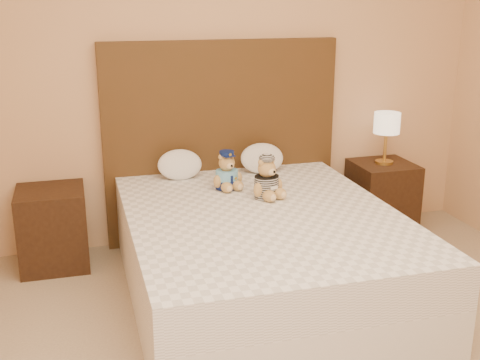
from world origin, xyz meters
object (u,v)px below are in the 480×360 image
object	(u,v)px
teddy_prisoner	(267,178)
pillow_left	(180,163)
pillow_right	(262,157)
nightstand_right	(382,197)
lamp	(387,126)
teddy_police	(227,170)
bed	(262,254)
nightstand_left	(53,228)

from	to	relation	value
teddy_prisoner	pillow_left	size ratio (longest dim) A/B	0.85
teddy_prisoner	pillow_right	xyz separation A→B (m)	(0.15, 0.57, -0.02)
nightstand_right	lamp	bearing A→B (deg)	180.00
teddy_police	pillow_right	xyz separation A→B (m)	(0.35, 0.32, -0.01)
bed	pillow_right	size ratio (longest dim) A/B	6.14
lamp	teddy_prisoner	distance (m)	1.27
pillow_right	pillow_left	bearing A→B (deg)	180.00
bed	teddy_police	world-z (taller)	teddy_police
nightstand_right	pillow_right	world-z (taller)	pillow_right
lamp	teddy_prisoner	bearing A→B (deg)	-154.61
teddy_prisoner	pillow_right	size ratio (longest dim) A/B	0.82
nightstand_right	teddy_police	size ratio (longest dim) A/B	2.12
pillow_right	nightstand_left	bearing A→B (deg)	-178.86
teddy_police	pillow_left	world-z (taller)	teddy_police
nightstand_left	pillow_left	distance (m)	0.98
nightstand_left	pillow_right	xyz separation A→B (m)	(1.51, 0.03, 0.39)
pillow_right	teddy_police	bearing A→B (deg)	-137.28
nightstand_right	teddy_prisoner	distance (m)	1.33
nightstand_left	teddy_prisoner	size ratio (longest dim) A/B	2.05
bed	lamp	xyz separation A→B (m)	(1.25, 0.80, 0.57)
nightstand_right	bed	bearing A→B (deg)	-147.38
lamp	teddy_police	xyz separation A→B (m)	(-1.34, -0.29, -0.17)
nightstand_left	teddy_police	bearing A→B (deg)	-14.28
teddy_prisoner	bed	bearing A→B (deg)	-135.51
nightstand_right	lamp	distance (m)	0.57
bed	teddy_police	distance (m)	0.65
pillow_left	pillow_right	distance (m)	0.61
nightstand_right	teddy_police	world-z (taller)	teddy_police
nightstand_left	lamp	bearing A→B (deg)	0.00
pillow_left	teddy_police	bearing A→B (deg)	-51.12
bed	pillow_right	distance (m)	0.95
nightstand_right	pillow_right	xyz separation A→B (m)	(-0.99, 0.03, 0.39)
lamp	nightstand_right	bearing A→B (deg)	0.00
bed	teddy_prisoner	xyz separation A→B (m)	(0.11, 0.26, 0.41)
nightstand_left	nightstand_right	world-z (taller)	same
lamp	teddy_prisoner	xyz separation A→B (m)	(-1.14, -0.54, -0.16)
nightstand_left	teddy_police	world-z (taller)	teddy_police
bed	teddy_prisoner	bearing A→B (deg)	67.18
nightstand_right	teddy_police	bearing A→B (deg)	-167.61
bed	teddy_police	bearing A→B (deg)	100.29
lamp	teddy_prisoner	world-z (taller)	lamp
pillow_left	pillow_right	bearing A→B (deg)	0.00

